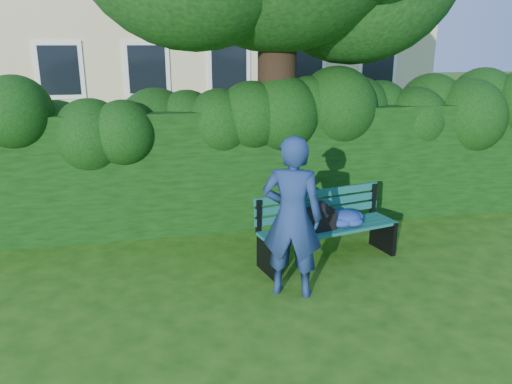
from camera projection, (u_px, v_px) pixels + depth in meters
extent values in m
plane|color=#1E4D0E|center=(267.00, 283.00, 5.91)|extent=(80.00, 80.00, 0.00)
cube|color=white|center=(60.00, 70.00, 13.95)|extent=(1.30, 0.08, 1.60)
cube|color=black|center=(59.00, 70.00, 13.91)|extent=(1.05, 0.04, 1.35)
cube|color=white|center=(147.00, 69.00, 14.44)|extent=(1.30, 0.08, 1.60)
cube|color=black|center=(147.00, 69.00, 14.40)|extent=(1.05, 0.04, 1.35)
cube|color=white|center=(229.00, 69.00, 14.92)|extent=(1.30, 0.08, 1.60)
cube|color=black|center=(229.00, 69.00, 14.88)|extent=(1.05, 0.04, 1.35)
cube|color=white|center=(305.00, 68.00, 15.41)|extent=(1.30, 0.08, 1.60)
cube|color=black|center=(306.00, 68.00, 15.37)|extent=(1.05, 0.04, 1.35)
cube|color=white|center=(377.00, 67.00, 15.90)|extent=(1.30, 0.08, 1.60)
cube|color=black|center=(378.00, 67.00, 15.86)|extent=(1.05, 0.04, 1.35)
cube|color=black|center=(234.00, 166.00, 7.71)|extent=(10.00, 1.00, 1.80)
cylinder|color=black|center=(277.00, 80.00, 7.33)|extent=(0.57, 0.57, 4.41)
cube|color=#0E4739|center=(337.00, 233.00, 6.22)|extent=(1.83, 0.50, 0.04)
cube|color=#0E4739|center=(332.00, 230.00, 6.33)|extent=(1.83, 0.50, 0.04)
cube|color=#0E4739|center=(326.00, 227.00, 6.43)|extent=(1.83, 0.50, 0.04)
cube|color=#0E4739|center=(322.00, 224.00, 6.54)|extent=(1.83, 0.50, 0.04)
cube|color=#0E4739|center=(319.00, 213.00, 6.57)|extent=(1.82, 0.44, 0.10)
cube|color=#0E4739|center=(319.00, 203.00, 6.54)|extent=(1.82, 0.44, 0.10)
cube|color=#0E4739|center=(319.00, 194.00, 6.51)|extent=(1.82, 0.44, 0.10)
cube|color=black|center=(267.00, 257.00, 6.09)|extent=(0.17, 0.50, 0.44)
cube|color=black|center=(258.00, 217.00, 6.20)|extent=(0.07, 0.07, 0.45)
cube|color=black|center=(269.00, 241.00, 5.99)|extent=(0.15, 0.42, 0.05)
cube|color=black|center=(383.00, 235.00, 6.80)|extent=(0.17, 0.50, 0.44)
cube|color=black|center=(373.00, 199.00, 6.90)|extent=(0.07, 0.07, 0.45)
cube|color=black|center=(386.00, 221.00, 6.69)|extent=(0.15, 0.42, 0.05)
cube|color=white|center=(317.00, 230.00, 6.24)|extent=(0.20, 0.17, 0.02)
cube|color=black|center=(319.00, 219.00, 6.28)|extent=(0.40, 0.32, 0.26)
imported|color=navy|center=(292.00, 218.00, 5.42)|extent=(0.78, 0.67, 1.81)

